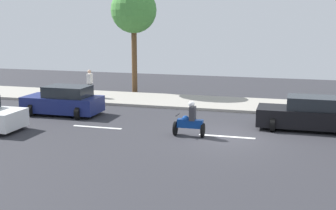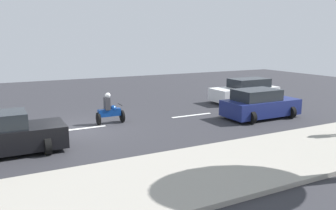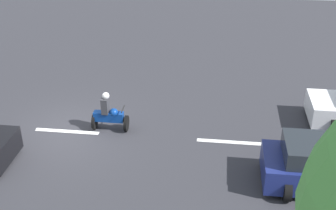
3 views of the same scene
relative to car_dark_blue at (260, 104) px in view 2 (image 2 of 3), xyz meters
The scene contains 8 objects.
ground_plane 9.12m from the car_dark_blue, 103.29° to the right, with size 40.00×60.00×0.10m, color #2D2D33.
sidewalk 10.14m from the car_dark_blue, 60.97° to the right, with size 4.00×60.00×0.15m, color #9E998E.
lane_stripe_mid 9.12m from the car_dark_blue, 103.29° to the right, with size 0.20×2.40×0.01m, color white.
lane_stripe_south 3.60m from the car_dark_blue, 126.27° to the right, with size 0.20×2.40×0.01m, color white.
lane_stripe_far_south 3.85m from the car_dark_blue, 123.54° to the left, with size 0.20×2.40×0.01m, color white.
car_dark_blue is the anchor object (origin of this frame).
car_white 4.63m from the car_dark_blue, 148.74° to the left, with size 2.21×4.52×1.52m.
motorcycle 7.70m from the car_dark_blue, 108.37° to the right, with size 0.60×1.30×1.53m.
Camera 2 is at (15.09, -3.30, 4.03)m, focal length 35.95 mm.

